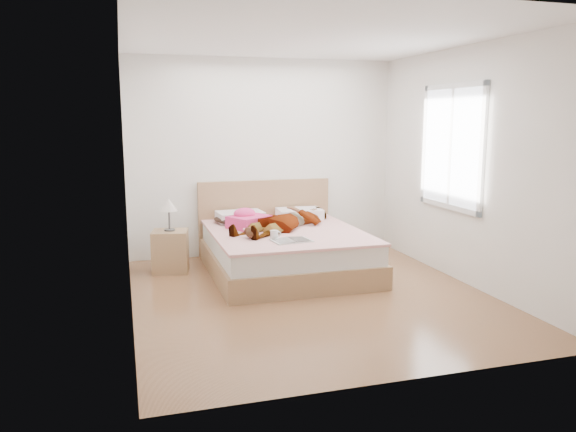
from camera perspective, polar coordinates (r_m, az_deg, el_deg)
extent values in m
plane|color=#513019|center=(5.91, 2.36, -8.08)|extent=(4.00, 4.00, 0.00)
imported|color=white|center=(6.85, -0.13, -0.14)|extent=(1.73, 1.57, 0.23)
ellipsoid|color=black|center=(7.17, -5.53, -0.33)|extent=(0.58, 0.67, 0.09)
cube|color=silver|center=(7.11, -4.91, 0.54)|extent=(0.08, 0.09, 0.05)
plane|color=white|center=(5.67, 2.56, 17.76)|extent=(4.00, 4.00, 0.00)
plane|color=white|center=(7.56, -2.49, 5.94)|extent=(3.60, 0.00, 3.60)
plane|color=silver|center=(3.82, 12.22, 1.74)|extent=(3.60, 0.00, 3.60)
plane|color=silver|center=(5.34, -16.18, 3.87)|extent=(0.00, 4.00, 4.00)
plane|color=silver|center=(6.46, 17.81, 4.78)|extent=(0.00, 4.00, 4.00)
cube|color=white|center=(6.68, 16.27, 6.74)|extent=(0.02, 1.10, 1.30)
cube|color=silver|center=(6.20, 19.17, 6.37)|extent=(0.04, 0.06, 1.42)
cube|color=silver|center=(7.17, 13.76, 7.05)|extent=(0.04, 0.06, 1.42)
cube|color=silver|center=(6.75, 15.99, 0.97)|extent=(0.04, 1.22, 0.06)
cube|color=silver|center=(6.68, 16.56, 12.57)|extent=(0.04, 1.22, 0.06)
cube|color=silver|center=(6.68, 16.24, 6.74)|extent=(0.03, 0.04, 1.30)
cube|color=olive|center=(6.74, -0.24, -4.63)|extent=(1.78, 2.08, 0.26)
cube|color=silver|center=(6.69, -0.24, -2.64)|extent=(1.70, 2.00, 0.22)
cube|color=silver|center=(6.66, -0.24, -1.59)|extent=(1.74, 2.04, 0.03)
cube|color=olive|center=(7.62, -2.37, -0.09)|extent=(1.80, 0.07, 1.00)
cube|color=white|center=(7.24, -4.88, -0.05)|extent=(0.61, 0.44, 0.13)
cube|color=white|center=(7.44, 1.16, 0.26)|extent=(0.60, 0.43, 0.13)
cube|color=#F44298|center=(6.82, -3.99, -0.58)|extent=(0.58, 0.55, 0.15)
ellipsoid|color=#FF4582|center=(6.84, -4.44, 0.27)|extent=(0.30, 0.25, 0.14)
cube|color=white|center=(6.07, 0.39, -2.53)|extent=(0.43, 0.32, 0.01)
cube|color=white|center=(6.03, -0.53, -2.53)|extent=(0.23, 0.29, 0.02)
cube|color=black|center=(6.12, 1.29, -2.36)|extent=(0.23, 0.29, 0.02)
cylinder|color=silver|center=(6.16, -1.40, -1.93)|extent=(0.11, 0.11, 0.10)
torus|color=white|center=(6.18, -1.02, -1.86)|extent=(0.07, 0.03, 0.07)
cylinder|color=black|center=(6.15, -1.40, -1.56)|extent=(0.09, 0.09, 0.00)
ellipsoid|color=black|center=(6.20, -3.63, -1.77)|extent=(0.19, 0.20, 0.12)
ellipsoid|color=#EFE7C7|center=(6.18, -3.56, -1.71)|extent=(0.10, 0.11, 0.06)
sphere|color=#331B0E|center=(6.27, -4.08, -1.55)|extent=(0.09, 0.09, 0.09)
sphere|color=pink|center=(6.27, -4.48, -1.37)|extent=(0.03, 0.03, 0.03)
sphere|color=pink|center=(6.31, -3.96, -1.30)|extent=(0.03, 0.03, 0.03)
ellipsoid|color=black|center=(6.14, -3.85, -2.15)|extent=(0.05, 0.06, 0.03)
ellipsoid|color=black|center=(6.20, -3.03, -2.03)|extent=(0.05, 0.06, 0.03)
cube|color=brown|center=(6.88, -11.86, -3.52)|extent=(0.47, 0.44, 0.50)
cylinder|color=#4A4A4A|center=(6.82, -11.94, -1.39)|extent=(0.15, 0.15, 0.02)
cylinder|color=#505050|center=(6.80, -11.97, -0.34)|extent=(0.03, 0.03, 0.26)
cone|color=silver|center=(6.77, -12.03, 1.11)|extent=(0.24, 0.24, 0.15)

